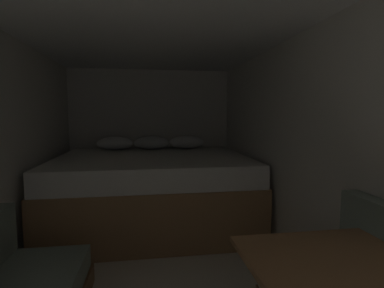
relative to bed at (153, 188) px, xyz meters
name	(u,v)px	position (x,y,z in m)	size (l,w,h in m)	color
ground_plane	(157,286)	(0.00, -1.37, -0.43)	(6.61, 6.61, 0.00)	beige
wall_back	(151,136)	(0.00, 0.96, 0.57)	(2.46, 0.05, 1.98)	silver
wall_right	(307,156)	(1.21, -1.37, 0.57)	(0.05, 4.61, 1.98)	silver
ceiling_slab	(154,16)	(0.00, -1.37, 1.58)	(2.46, 4.61, 0.05)	white
bed	(153,188)	(0.00, 0.00, 0.00)	(2.24, 1.81, 1.01)	#9E7247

